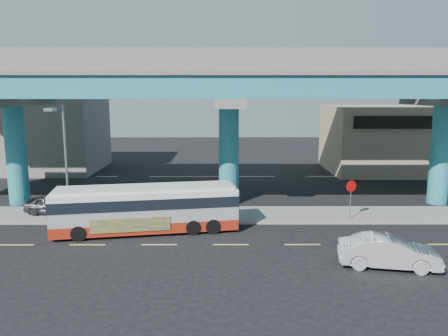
{
  "coord_description": "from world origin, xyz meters",
  "views": [
    {
      "loc": [
        -0.46,
        -23.55,
        8.34
      ],
      "look_at": [
        -0.38,
        4.0,
        3.61
      ],
      "focal_mm": 35.0,
      "sensor_mm": 36.0,
      "label": 1
    }
  ],
  "objects_px": {
    "parked_car": "(53,205)",
    "stop_sign": "(351,191)",
    "street_lamp": "(62,147)",
    "transit_bus": "(146,207)",
    "sedan": "(388,252)"
  },
  "relations": [
    {
      "from": "transit_bus",
      "to": "stop_sign",
      "type": "relative_size",
      "value": 4.3
    },
    {
      "from": "sedan",
      "to": "stop_sign",
      "type": "xyz_separation_m",
      "value": [
        0.35,
        7.67,
        1.26
      ]
    },
    {
      "from": "sedan",
      "to": "street_lamp",
      "type": "relative_size",
      "value": 0.66
    },
    {
      "from": "parked_car",
      "to": "street_lamp",
      "type": "height_order",
      "value": "street_lamp"
    },
    {
      "from": "sedan",
      "to": "parked_car",
      "type": "relative_size",
      "value": 1.27
    },
    {
      "from": "transit_bus",
      "to": "parked_car",
      "type": "xyz_separation_m",
      "value": [
        -7.06,
        3.52,
        -0.76
      ]
    },
    {
      "from": "parked_car",
      "to": "stop_sign",
      "type": "distance_m",
      "value": 20.12
    },
    {
      "from": "sedan",
      "to": "parked_car",
      "type": "bearing_deg",
      "value": 76.07
    },
    {
      "from": "parked_car",
      "to": "stop_sign",
      "type": "height_order",
      "value": "stop_sign"
    },
    {
      "from": "parked_car",
      "to": "stop_sign",
      "type": "bearing_deg",
      "value": -87.53
    },
    {
      "from": "transit_bus",
      "to": "stop_sign",
      "type": "height_order",
      "value": "transit_bus"
    },
    {
      "from": "parked_car",
      "to": "sedan",
      "type": "bearing_deg",
      "value": -108.31
    },
    {
      "from": "parked_car",
      "to": "transit_bus",
      "type": "bearing_deg",
      "value": -110.2
    },
    {
      "from": "parked_car",
      "to": "street_lamp",
      "type": "xyz_separation_m",
      "value": [
        1.66,
        -2.08,
        4.26
      ]
    },
    {
      "from": "street_lamp",
      "to": "sedan",
      "type": "bearing_deg",
      "value": -21.06
    }
  ]
}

